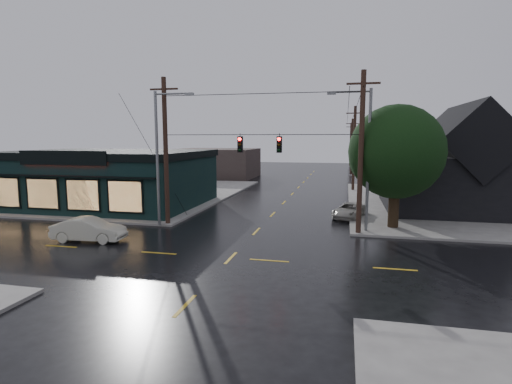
% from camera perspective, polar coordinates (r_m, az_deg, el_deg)
% --- Properties ---
extents(ground_plane, '(160.00, 160.00, 0.00)m').
position_cam_1_polar(ground_plane, '(20.72, -3.62, -9.39)').
color(ground_plane, black).
extents(sidewalk_nw, '(28.00, 28.00, 0.15)m').
position_cam_1_polar(sidewalk_nw, '(47.03, -20.44, -0.09)').
color(sidewalk_nw, slate).
rests_on(sidewalk_nw, ground).
extents(sidewalk_ne, '(28.00, 28.00, 0.15)m').
position_cam_1_polar(sidewalk_ne, '(42.01, 32.57, -1.72)').
color(sidewalk_ne, slate).
rests_on(sidewalk_ne, ground).
extents(pizza_shop, '(16.30, 12.34, 4.90)m').
position_cam_1_polar(pizza_shop, '(38.16, -20.07, 1.96)').
color(pizza_shop, black).
rests_on(pizza_shop, ground).
extents(ne_building, '(12.60, 11.60, 8.75)m').
position_cam_1_polar(ne_building, '(37.24, 27.36, 4.39)').
color(ne_building, black).
rests_on(ne_building, ground).
extents(corner_tree, '(6.19, 6.19, 8.13)m').
position_cam_1_polar(corner_tree, '(27.88, 19.40, 5.40)').
color(corner_tree, black).
rests_on(corner_tree, ground).
extents(utility_pole_nw, '(2.00, 0.32, 10.15)m').
position_cam_1_polar(utility_pole_nw, '(28.87, -12.46, -4.63)').
color(utility_pole_nw, black).
rests_on(utility_pole_nw, ground).
extents(utility_pole_ne, '(2.00, 0.32, 10.15)m').
position_cam_1_polar(utility_pole_ne, '(26.23, 14.37, -5.94)').
color(utility_pole_ne, black).
rests_on(utility_pole_ne, ground).
extents(utility_pole_far_a, '(2.00, 0.32, 9.65)m').
position_cam_1_polar(utility_pole_far_a, '(47.40, 13.65, 0.15)').
color(utility_pole_far_a, black).
rests_on(utility_pole_far_a, ground).
extents(utility_pole_far_b, '(2.00, 0.32, 9.15)m').
position_cam_1_polar(utility_pole_far_b, '(67.28, 13.38, 2.35)').
color(utility_pole_far_b, black).
rests_on(utility_pole_far_b, ground).
extents(utility_pole_far_c, '(2.00, 0.32, 9.15)m').
position_cam_1_polar(utility_pole_far_c, '(87.22, 13.24, 3.55)').
color(utility_pole_far_c, black).
rests_on(utility_pole_far_c, ground).
extents(span_signal_assembly, '(13.00, 0.48, 1.23)m').
position_cam_1_polar(span_signal_assembly, '(26.08, 0.50, 6.87)').
color(span_signal_assembly, black).
rests_on(span_signal_assembly, ground).
extents(streetlight_nw, '(5.40, 0.30, 9.15)m').
position_cam_1_polar(streetlight_nw, '(28.38, -13.61, -4.88)').
color(streetlight_nw, slate).
rests_on(streetlight_nw, ground).
extents(streetlight_ne, '(5.40, 0.30, 9.15)m').
position_cam_1_polar(streetlight_ne, '(26.94, 15.40, -5.62)').
color(streetlight_ne, slate).
rests_on(streetlight_ne, ground).
extents(bg_building_west, '(12.00, 10.00, 4.40)m').
position_cam_1_polar(bg_building_west, '(62.28, -5.72, 4.13)').
color(bg_building_west, '#3E302D').
rests_on(bg_building_west, ground).
extents(bg_building_east, '(14.00, 12.00, 5.60)m').
position_cam_1_polar(bg_building_east, '(64.92, 21.93, 4.29)').
color(bg_building_east, black).
rests_on(bg_building_east, ground).
extents(sedan_cream, '(4.37, 1.89, 1.40)m').
position_cam_1_polar(sedan_cream, '(25.73, -22.76, -4.98)').
color(sedan_cream, beige).
rests_on(sedan_cream, ground).
extents(suv_silver, '(2.97, 4.46, 1.14)m').
position_cam_1_polar(suv_silver, '(31.42, 13.22, -2.59)').
color(suv_silver, '#AEA9A0').
rests_on(suv_silver, ground).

